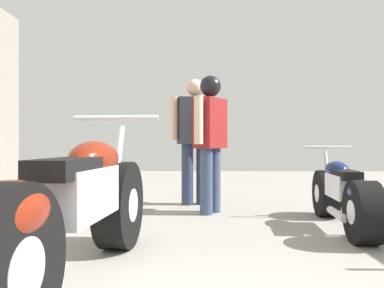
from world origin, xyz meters
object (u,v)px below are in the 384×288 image
Objects in this scene: motorcycle_black_naked at (343,195)px; mechanic_with_helmet at (210,131)px; motorcycle_maroon_cruiser at (76,212)px; mechanic_in_blue at (195,134)px.

mechanic_with_helmet is (-1.27, 0.81, 0.66)m from motorcycle_black_naked.
motorcycle_black_naked is (2.13, 1.54, -0.11)m from motorcycle_maroon_cruiser.
mechanic_in_blue is (0.66, 3.01, 0.53)m from motorcycle_maroon_cruiser.
motorcycle_maroon_cruiser is 3.13m from mechanic_in_blue.
motorcycle_maroon_cruiser is 1.30× the size of motorcycle_black_naked.
motorcycle_maroon_cruiser is 2.63m from motorcycle_black_naked.
mechanic_with_helmet reaches higher than motorcycle_maroon_cruiser.
mechanic_with_helmet is (0.86, 2.36, 0.55)m from motorcycle_maroon_cruiser.
motorcycle_maroon_cruiser is 1.37× the size of mechanic_with_helmet.
mechanic_with_helmet is at bearing 70.05° from motorcycle_maroon_cruiser.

